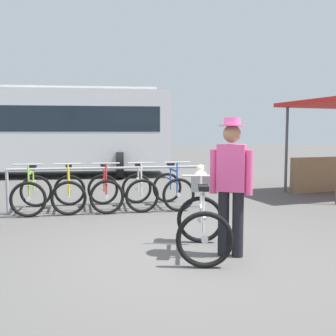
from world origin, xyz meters
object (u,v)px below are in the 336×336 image
(featured_bicycle, at_px, (202,214))
(bus_distant, at_px, (27,127))
(racked_bike_blue, at_px, (173,189))
(racked_bike_lime, at_px, (32,193))
(person_with_featured_bike, at_px, (231,181))
(racked_bike_white, at_px, (139,190))
(racked_bike_yellow, at_px, (69,192))
(racked_bike_red, at_px, (105,191))

(featured_bicycle, height_order, bus_distant, bus_distant)
(featured_bicycle, xyz_separation_m, bus_distant, (-2.76, 9.92, 1.25))
(racked_bike_blue, height_order, bus_distant, bus_distant)
(racked_bike_lime, relative_size, person_with_featured_bike, 0.68)
(racked_bike_white, bearing_deg, person_with_featured_bike, -82.41)
(featured_bicycle, bearing_deg, racked_bike_yellow, 115.89)
(racked_bike_lime, distance_m, racked_bike_yellow, 0.70)
(featured_bicycle, bearing_deg, racked_bike_white, 93.19)
(racked_bike_red, bearing_deg, racked_bike_yellow, 174.53)
(racked_bike_yellow, relative_size, racked_bike_red, 1.01)
(racked_bike_yellow, distance_m, person_with_featured_bike, 4.00)
(racked_bike_lime, height_order, bus_distant, bus_distant)
(featured_bicycle, bearing_deg, racked_bike_lime, 124.50)
(racked_bike_red, height_order, bus_distant, bus_distant)
(person_with_featured_bike, xyz_separation_m, bus_distant, (-3.03, 10.20, 0.79))
(featured_bicycle, distance_m, person_with_featured_bike, 0.61)
(racked_bike_lime, height_order, racked_bike_blue, same)
(featured_bicycle, bearing_deg, racked_bike_blue, 80.17)
(featured_bicycle, bearing_deg, person_with_featured_bike, -45.03)
(racked_bike_blue, bearing_deg, racked_bike_yellow, 174.53)
(bus_distant, bearing_deg, racked_bike_white, -69.27)
(racked_bike_yellow, xyz_separation_m, person_with_featured_bike, (1.84, -3.50, 0.58))
(racked_bike_lime, bearing_deg, person_with_featured_bike, -54.57)
(racked_bike_yellow, relative_size, racked_bike_blue, 1.02)
(racked_bike_white, xyz_separation_m, racked_bike_blue, (0.70, -0.07, -0.00))
(person_with_featured_bike, bearing_deg, racked_bike_white, 97.59)
(racked_bike_red, bearing_deg, racked_bike_white, -5.47)
(racked_bike_yellow, height_order, racked_bike_white, same)
(racked_bike_lime, xyz_separation_m, racked_bike_blue, (2.79, -0.27, -0.00))
(racked_bike_yellow, height_order, racked_bike_red, same)
(racked_bike_red, relative_size, featured_bicycle, 0.91)
(featured_bicycle, xyz_separation_m, person_with_featured_bike, (0.28, -0.28, 0.46))
(person_with_featured_bike, bearing_deg, racked_bike_red, 108.44)
(racked_bike_lime, height_order, racked_bike_white, same)
(featured_bicycle, relative_size, bus_distant, 0.12)
(racked_bike_yellow, relative_size, person_with_featured_bike, 0.67)
(racked_bike_blue, distance_m, person_with_featured_bike, 3.36)
(bus_distant, bearing_deg, racked_bike_red, -74.40)
(racked_bike_lime, distance_m, racked_bike_white, 2.10)
(racked_bike_red, relative_size, racked_bike_white, 0.98)
(racked_bike_yellow, distance_m, racked_bike_white, 1.40)
(racked_bike_white, xyz_separation_m, featured_bicycle, (0.17, -3.09, 0.12))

